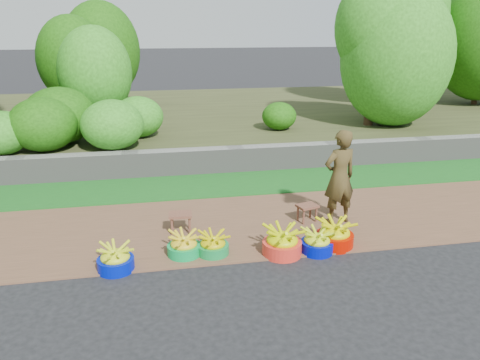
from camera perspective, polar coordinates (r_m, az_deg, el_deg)
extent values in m
plane|color=black|center=(6.56, 5.87, -9.58)|extent=(120.00, 120.00, 0.00)
cube|color=brown|center=(7.64, 3.23, -5.20)|extent=(80.00, 2.50, 0.02)
cube|color=#175D1A|center=(9.45, 0.35, -0.36)|extent=(80.00, 1.50, 0.04)
cube|color=slate|center=(10.17, -0.57, 2.52)|extent=(80.00, 0.35, 0.55)
cube|color=#3A3F1F|center=(14.90, -3.92, 7.52)|extent=(80.00, 10.00, 0.50)
cylinder|color=#342214|center=(17.77, 26.85, 10.05)|extent=(0.18, 0.18, 1.13)
cylinder|color=#342214|center=(12.98, 15.69, 10.60)|extent=(0.25, 0.25, 1.89)
ellipsoid|color=#348C1F|center=(12.88, 16.32, 17.55)|extent=(2.11, 2.11, 2.64)
cylinder|color=#342214|center=(13.18, 17.91, 8.36)|extent=(0.16, 0.16, 0.92)
ellipsoid|color=#348C1F|center=(13.03, 18.49, 14.04)|extent=(2.85, 2.85, 3.56)
cylinder|color=#342214|center=(14.59, -19.28, 9.37)|extent=(0.17, 0.17, 1.04)
ellipsoid|color=#1F5C0D|center=(14.48, -19.75, 13.68)|extent=(1.96, 1.96, 2.45)
cylinder|color=#342214|center=(12.54, -16.83, 7.95)|extent=(0.16, 0.16, 0.90)
ellipsoid|color=#348C1F|center=(12.41, -17.26, 12.45)|extent=(1.80, 1.80, 2.25)
cylinder|color=#342214|center=(16.48, 18.24, 12.09)|extent=(0.26, 0.26, 1.99)
ellipsoid|color=#348C1F|center=(16.41, 18.93, 18.58)|extent=(2.93, 2.93, 3.66)
cylinder|color=#342214|center=(16.24, -16.18, 10.50)|extent=(0.17, 0.17, 1.04)
ellipsoid|color=#1F5C0D|center=(16.13, -16.58, 14.90)|extent=(2.45, 2.45, 3.06)
ellipsoid|color=#1F5C0D|center=(12.04, 4.80, 7.78)|extent=(0.87, 0.87, 0.70)
ellipsoid|color=#348C1F|center=(10.84, -27.00, 5.15)|extent=(1.12, 1.12, 0.89)
ellipsoid|color=#1F5C0D|center=(11.30, -21.16, 7.35)|extent=(1.58, 1.58, 1.26)
ellipsoid|color=#348C1F|center=(11.45, -12.36, 7.53)|extent=(1.21, 1.21, 0.96)
ellipsoid|color=#1F5C0D|center=(10.74, -22.88, 6.27)|extent=(1.42, 1.42, 1.14)
ellipsoid|color=#348C1F|center=(10.39, -15.29, 6.52)|extent=(1.34, 1.34, 1.07)
cylinder|color=#0010A8|center=(6.43, -14.89, -9.88)|extent=(0.48, 0.48, 0.17)
ellipsoid|color=#C0CE1A|center=(6.37, -14.99, -8.82)|extent=(0.42, 0.42, 0.27)
cylinder|color=#079542|center=(6.62, -6.83, -8.50)|extent=(0.46, 0.46, 0.17)
ellipsoid|color=gold|center=(6.56, -6.87, -7.49)|extent=(0.41, 0.41, 0.27)
cylinder|color=#128439|center=(6.62, -3.30, -8.45)|extent=(0.44, 0.44, 0.16)
ellipsoid|color=#BAAE03|center=(6.56, -3.32, -7.49)|extent=(0.39, 0.39, 0.25)
cylinder|color=red|center=(6.63, 5.13, -8.25)|extent=(0.55, 0.55, 0.20)
ellipsoid|color=#BBC900|center=(6.56, 5.17, -7.05)|extent=(0.49, 0.49, 0.32)
cylinder|color=#000BA6|center=(6.76, 9.33, -8.03)|extent=(0.46, 0.46, 0.17)
ellipsoid|color=#BDD217|center=(6.71, 9.39, -7.04)|extent=(0.41, 0.41, 0.26)
cylinder|color=#AB0D00|center=(6.97, 11.43, -7.18)|extent=(0.54, 0.54, 0.20)
ellipsoid|color=#BEBB02|center=(6.91, 11.51, -6.04)|extent=(0.48, 0.48, 0.31)
cube|color=brown|center=(7.21, -7.27, -4.20)|extent=(0.37, 0.29, 0.04)
cylinder|color=brown|center=(7.19, -8.30, -5.66)|extent=(0.04, 0.04, 0.27)
cylinder|color=brown|center=(7.19, -6.15, -5.59)|extent=(0.04, 0.04, 0.27)
cylinder|color=brown|center=(7.36, -8.27, -5.07)|extent=(0.04, 0.04, 0.27)
cylinder|color=brown|center=(7.36, -6.17, -5.00)|extent=(0.04, 0.04, 0.27)
cube|color=brown|center=(7.63, 8.21, -3.16)|extent=(0.37, 0.32, 0.04)
cylinder|color=brown|center=(7.56, 7.76, -4.52)|extent=(0.03, 0.03, 0.24)
cylinder|color=brown|center=(7.69, 9.27, -4.18)|extent=(0.03, 0.03, 0.24)
cylinder|color=brown|center=(7.69, 7.06, -4.08)|extent=(0.03, 0.03, 0.24)
cylinder|color=brown|center=(7.82, 8.56, -3.76)|extent=(0.03, 0.03, 0.24)
imported|color=black|center=(7.52, 12.04, 0.35)|extent=(0.62, 0.47, 1.53)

